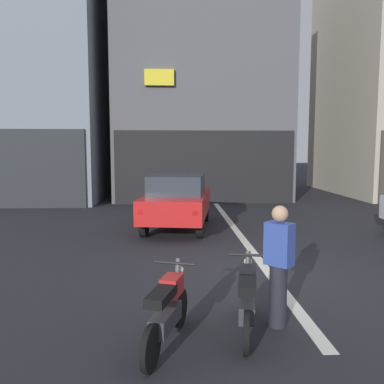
{
  "coord_description": "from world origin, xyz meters",
  "views": [
    {
      "loc": [
        -1.86,
        -7.43,
        2.43
      ],
      "look_at": [
        -1.42,
        2.0,
        1.4
      ],
      "focal_mm": 37.61,
      "sensor_mm": 36.0,
      "label": 1
    }
  ],
  "objects_px": {
    "person_by_motorcycles": "(279,265)",
    "motorcycle_red_row_leftmost": "(167,310)",
    "motorcycle_black_row_left_mid": "(247,298)",
    "car_red_crossing_near": "(178,200)"
  },
  "relations": [
    {
      "from": "motorcycle_red_row_leftmost",
      "to": "person_by_motorcycles",
      "type": "xyz_separation_m",
      "value": [
        1.5,
        0.48,
        0.4
      ]
    },
    {
      "from": "motorcycle_black_row_left_mid",
      "to": "person_by_motorcycles",
      "type": "relative_size",
      "value": 0.99
    },
    {
      "from": "person_by_motorcycles",
      "to": "car_red_crossing_near",
      "type": "bearing_deg",
      "value": 100.69
    },
    {
      "from": "person_by_motorcycles",
      "to": "motorcycle_red_row_leftmost",
      "type": "bearing_deg",
      "value": -162.13
    },
    {
      "from": "motorcycle_red_row_leftmost",
      "to": "motorcycle_black_row_left_mid",
      "type": "xyz_separation_m",
      "value": [
        1.05,
        0.34,
        0.0
      ]
    },
    {
      "from": "motorcycle_black_row_left_mid",
      "to": "person_by_motorcycles",
      "type": "xyz_separation_m",
      "value": [
        0.45,
        0.14,
        0.4
      ]
    },
    {
      "from": "motorcycle_red_row_leftmost",
      "to": "motorcycle_black_row_left_mid",
      "type": "distance_m",
      "value": 1.1
    },
    {
      "from": "car_red_crossing_near",
      "to": "motorcycle_black_row_left_mid",
      "type": "bearing_deg",
      "value": -83.12
    },
    {
      "from": "car_red_crossing_near",
      "to": "motorcycle_black_row_left_mid",
      "type": "xyz_separation_m",
      "value": [
        0.84,
        -6.99,
        -0.43
      ]
    },
    {
      "from": "car_red_crossing_near",
      "to": "motorcycle_red_row_leftmost",
      "type": "bearing_deg",
      "value": -91.62
    }
  ]
}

